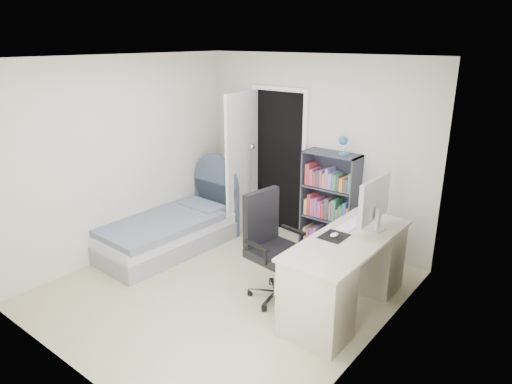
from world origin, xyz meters
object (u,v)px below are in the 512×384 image
Objects in this scene: bookcase at (330,205)px; desk at (347,271)px; floor_lamp at (251,195)px; office_chair at (270,241)px; bed at (172,230)px; nightstand at (234,203)px.

bookcase is 0.93× the size of desk.
floor_lamp is 1.82m from office_chair.
office_chair is (0.09, -1.45, 0.04)m from bookcase.
desk is at bearing -53.68° from bookcase.
bed is 1.77m from office_chair.
nightstand is at bearing 81.66° from bed.
bookcase reaches higher than desk.
bookcase is at bearing 38.89° from bed.
bed is 1.61× the size of office_chair.
floor_lamp is 2.31m from desk.
floor_lamp reaches higher than office_chair.
nightstand is 0.33m from floor_lamp.
floor_lamp is 1.21m from bookcase.
floor_lamp reaches higher than bed.
nightstand is 1.51m from bookcase.
desk is (2.07, -1.02, -0.09)m from floor_lamp.
bookcase is at bearing 8.09° from floor_lamp.
nightstand is 0.47× the size of office_chair.
desk is at bearing 2.84° from bed.
office_chair is at bearing -86.33° from bookcase.
desk reaches higher than office_chair.
desk is 0.85m from office_chair.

